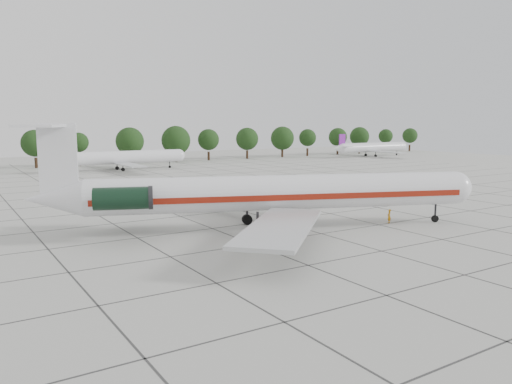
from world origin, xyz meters
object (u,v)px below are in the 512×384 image
Objects in this scene: ground_crew at (389,216)px; bg_airliner_e at (373,147)px; main_airliner at (259,193)px; bg_airliner_c at (123,158)px.

ground_crew is 111.17m from bg_airliner_e.
bg_airliner_c is (8.48, 70.81, -0.92)m from main_airliner.
ground_crew is 0.05× the size of bg_airliner_c.
main_airliner reaches higher than bg_airliner_e.
ground_crew is (13.91, -4.80, -3.07)m from main_airliner.
bg_airliner_c is 83.52m from bg_airliner_e.
ground_crew is at bearing -134.58° from bg_airliner_e.
bg_airliner_c is at bearing -113.76° from ground_crew.
main_airliner is 15.03m from ground_crew.
main_airliner is 118.24m from bg_airliner_e.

